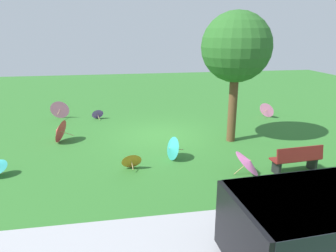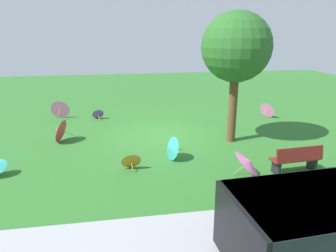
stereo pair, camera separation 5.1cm
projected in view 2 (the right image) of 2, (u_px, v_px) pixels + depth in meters
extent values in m
plane|color=#2D6B28|center=(162.00, 136.00, 13.29)|extent=(40.00, 40.00, 0.00)
cube|color=black|center=(309.00, 211.00, 5.49)|extent=(2.68, 2.06, 0.55)
cylinder|color=black|center=(245.00, 227.00, 6.48)|extent=(0.77, 0.26, 0.76)
cube|color=maroon|center=(295.00, 159.00, 9.76)|extent=(1.63, 0.56, 0.05)
cube|color=maroon|center=(300.00, 154.00, 9.50)|extent=(1.60, 0.23, 0.45)
cube|color=black|center=(276.00, 167.00, 9.68)|extent=(0.11, 0.41, 0.45)
cube|color=black|center=(312.00, 163.00, 9.97)|extent=(0.11, 0.41, 0.45)
cylinder|color=brown|center=(233.00, 106.00, 12.25)|extent=(0.34, 0.34, 2.92)
sphere|color=#286023|center=(236.00, 47.00, 11.59)|extent=(2.63, 2.63, 2.63)
cylinder|color=tan|center=(240.00, 169.00, 9.61)|extent=(0.37, 0.15, 0.41)
cone|color=pink|center=(248.00, 162.00, 9.49)|extent=(1.08, 1.18, 0.75)
sphere|color=tan|center=(250.00, 161.00, 9.47)|extent=(0.06, 0.05, 0.05)
cylinder|color=tan|center=(99.00, 117.00, 15.61)|extent=(0.12, 0.35, 0.23)
cone|color=purple|center=(98.00, 113.00, 15.76)|extent=(0.67, 0.54, 0.56)
sphere|color=tan|center=(97.00, 112.00, 15.80)|extent=(0.05, 0.06, 0.05)
cylinder|color=tan|center=(67.00, 133.00, 12.42)|extent=(0.50, 0.16, 0.18)
cone|color=#D8383F|center=(59.00, 130.00, 12.42)|extent=(0.69, 1.02, 0.95)
sphere|color=tan|center=(56.00, 130.00, 12.42)|extent=(0.05, 0.05, 0.04)
cylinder|color=tan|center=(132.00, 166.00, 9.88)|extent=(0.05, 0.31, 0.19)
cone|color=orange|center=(131.00, 160.00, 10.02)|extent=(0.68, 0.48, 0.61)
sphere|color=tan|center=(131.00, 159.00, 10.06)|extent=(0.04, 0.05, 0.05)
cylinder|color=tan|center=(59.00, 112.00, 15.51)|extent=(0.08, 0.53, 0.15)
cone|color=pink|center=(60.00, 109.00, 15.81)|extent=(0.98, 0.46, 0.95)
sphere|color=tan|center=(61.00, 108.00, 15.87)|extent=(0.04, 0.05, 0.04)
cylinder|color=tan|center=(178.00, 149.00, 10.85)|extent=(0.41, 0.13, 0.14)
cone|color=teal|center=(171.00, 148.00, 10.72)|extent=(0.54, 0.88, 0.82)
sphere|color=tan|center=(169.00, 148.00, 10.69)|extent=(0.05, 0.05, 0.04)
cylinder|color=tan|center=(0.00, 170.00, 9.65)|extent=(0.09, 0.19, 0.30)
cylinder|color=tan|center=(265.00, 112.00, 15.84)|extent=(0.37, 0.25, 0.16)
cone|color=pink|center=(268.00, 110.00, 15.99)|extent=(0.75, 0.88, 0.80)
sphere|color=tan|center=(269.00, 109.00, 16.03)|extent=(0.06, 0.05, 0.05)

